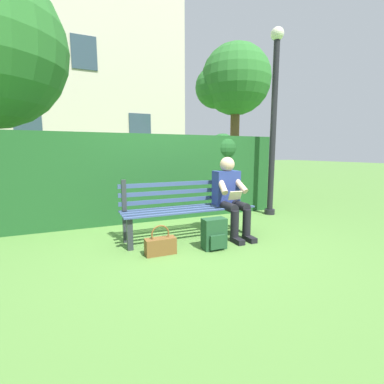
% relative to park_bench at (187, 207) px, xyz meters
% --- Properties ---
extents(ground, '(60.00, 60.00, 0.00)m').
position_rel_park_bench_xyz_m(ground, '(0.00, 0.07, -0.45)').
color(ground, '#517F38').
extents(park_bench, '(1.93, 0.48, 0.87)m').
position_rel_park_bench_xyz_m(park_bench, '(0.00, 0.00, 0.00)').
color(park_bench, '#2D3338').
rests_on(park_bench, ground).
extents(person_seated, '(0.44, 0.73, 1.17)m').
position_rel_park_bench_xyz_m(person_seated, '(-0.62, 0.17, 0.17)').
color(person_seated, navy).
rests_on(person_seated, ground).
extents(hedge_backdrop, '(4.98, 0.71, 1.61)m').
position_rel_park_bench_xyz_m(hedge_backdrop, '(0.18, -1.35, 0.36)').
color(hedge_backdrop, '#1E5123').
rests_on(hedge_backdrop, ground).
extents(building_facade, '(8.03, 2.94, 7.88)m').
position_rel_park_bench_xyz_m(building_facade, '(0.98, -9.15, 3.49)').
color(building_facade, beige).
rests_on(building_facade, ground).
extents(backpack, '(0.30, 0.24, 0.40)m').
position_rel_park_bench_xyz_m(backpack, '(-0.12, 0.62, -0.25)').
color(backpack, '#1E4728').
rests_on(backpack, ground).
extents(handbag, '(0.37, 0.15, 0.37)m').
position_rel_park_bench_xyz_m(handbag, '(0.57, 0.53, -0.33)').
color(handbag, brown).
rests_on(handbag, ground).
extents(tree_far, '(2.20, 2.09, 4.45)m').
position_rel_park_bench_xyz_m(tree_far, '(-3.02, -3.77, 2.89)').
color(tree_far, brown).
rests_on(tree_far, ground).
extents(lamp_post, '(0.24, 0.24, 3.51)m').
position_rel_park_bench_xyz_m(lamp_post, '(-2.07, -0.67, 1.49)').
color(lamp_post, black).
rests_on(lamp_post, ground).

